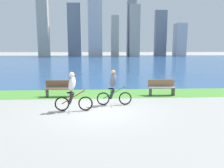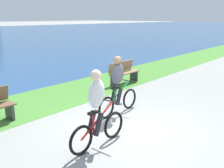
{
  "view_description": "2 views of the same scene",
  "coord_description": "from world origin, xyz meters",
  "views": [
    {
      "loc": [
        0.13,
        -9.32,
        2.63
      ],
      "look_at": [
        0.68,
        0.42,
        1.06
      ],
      "focal_mm": 35.62,
      "sensor_mm": 36.0,
      "label": 1
    },
    {
      "loc": [
        -4.63,
        -3.58,
        2.66
      ],
      "look_at": [
        0.78,
        1.04,
        0.83
      ],
      "focal_mm": 41.66,
      "sensor_mm": 36.0,
      "label": 2
    }
  ],
  "objects": [
    {
      "name": "cyclist_lead",
      "position": [
        0.77,
        0.82,
        0.83
      ],
      "size": [
        1.64,
        0.52,
        1.65
      ],
      "color": "black",
      "rests_on": "ground"
    },
    {
      "name": "ground_plane",
      "position": [
        0.0,
        0.0,
        0.0
      ],
      "size": [
        300.0,
        300.0,
        0.0
      ],
      "primitive_type": "plane",
      "color": "gray"
    },
    {
      "name": "bench_near_path",
      "position": [
        -2.09,
        2.81,
        0.45
      ],
      "size": [
        1.5,
        0.47,
        0.9
      ],
      "color": "brown",
      "rests_on": "ground"
    },
    {
      "name": "cyclist_trailing",
      "position": [
        -1.01,
        -0.08,
        0.83
      ],
      "size": [
        1.61,
        0.52,
        1.66
      ],
      "color": "black",
      "rests_on": "ground"
    },
    {
      "name": "bench_far_along_path",
      "position": [
        3.63,
        2.85,
        0.45
      ],
      "size": [
        1.5,
        0.47,
        0.9
      ],
      "color": "olive",
      "rests_on": "ground"
    },
    {
      "name": "bay_water_surface",
      "position": [
        0.0,
        39.61,
        0.0
      ],
      "size": [
        300.0,
        69.67,
        0.0
      ],
      "primitive_type": "cube",
      "color": "navy",
      "rests_on": "ground"
    },
    {
      "name": "city_skyline_far_shore",
      "position": [
        3.96,
        64.71,
        9.43
      ],
      "size": [
        48.09,
        9.75,
        26.87
      ],
      "color": "#ADA899",
      "rests_on": "ground"
    },
    {
      "name": "grass_strip_bayside",
      "position": [
        0.0,
        3.47,
        0.0
      ],
      "size": [
        120.0,
        2.61,
        0.01
      ],
      "primitive_type": "cube",
      "color": "#478433",
      "rests_on": "ground"
    }
  ]
}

